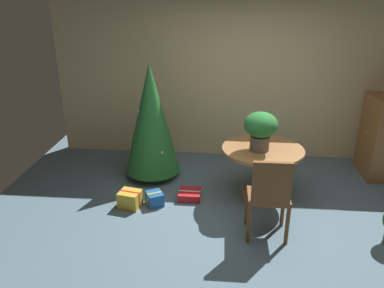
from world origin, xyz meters
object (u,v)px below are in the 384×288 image
Objects in this scene: holiday_tree at (151,119)px; wooden_chair_near at (269,194)px; round_dining_table at (262,162)px; flower_vase at (261,128)px; gift_box_red at (190,194)px; wooden_cabinet at (383,137)px; gift_box_blue at (155,199)px; gift_box_gold at (130,199)px.

wooden_chair_near is at bearing -42.57° from holiday_tree.
flower_vase is at bearing -129.67° from round_dining_table.
flower_vase is at bearing -21.11° from holiday_tree.
gift_box_red is 2.95m from wooden_cabinet.
wooden_cabinet is (2.74, 0.96, 0.54)m from gift_box_red.
wooden_cabinet is at bearing 5.96° from holiday_tree.
round_dining_table is at bearing -18.23° from holiday_tree.
round_dining_table is at bearing -154.85° from wooden_cabinet.
flower_vase is 0.95m from wooden_chair_near.
gift_box_gold is at bearing -166.21° from gift_box_blue.
gift_box_blue is at bearing 156.62° from wooden_chair_near.
wooden_chair_near is 2.52m from wooden_cabinet.
flower_vase is 1.58m from holiday_tree.
gift_box_red is at bearing -45.41° from holiday_tree.
wooden_chair_near reaches higher than round_dining_table.
gift_box_red is (-0.93, -0.11, -0.46)m from round_dining_table.
flower_vase is 0.41× the size of wooden_cabinet.
holiday_tree reaches higher than gift_box_gold.
round_dining_table is 1.07× the size of wooden_chair_near.
wooden_cabinet is (3.17, 1.16, 0.51)m from gift_box_blue.
gift_box_red is at bearing 139.42° from wooden_chair_near.
gift_box_gold reaches higher than gift_box_red.
holiday_tree is 1.19m from gift_box_gold.
round_dining_table is 1.65m from holiday_tree.
gift_box_blue is 0.48m from gift_box_red.
flower_vase reaches higher than gift_box_blue.
wooden_cabinet is at bearing 20.13° from gift_box_blue.
wooden_cabinet is (3.34, 0.35, -0.29)m from holiday_tree.
wooden_chair_near is 1.32m from gift_box_red.
gift_box_blue is at bearing 13.79° from gift_box_gold.
gift_box_blue is at bearing -169.32° from flower_vase.
holiday_tree is at bearing 158.89° from flower_vase.
gift_box_red is (-0.93, 0.79, -0.50)m from wooden_chair_near.
wooden_chair_near is at bearing -23.38° from gift_box_blue.
round_dining_table is at bearing 50.33° from flower_vase.
wooden_chair_near is 1.55m from gift_box_blue.
wooden_cabinet is at bearing 43.99° from wooden_chair_near.
flower_vase is 1.29m from gift_box_red.
gift_box_gold is (-1.61, -0.32, -0.90)m from flower_vase.
flower_vase is 0.51× the size of wooden_chair_near.
wooden_chair_near is at bearing -136.01° from wooden_cabinet.
gift_box_blue is 3.42m from wooden_cabinet.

